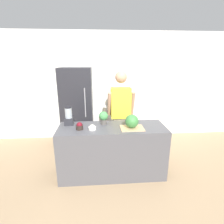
# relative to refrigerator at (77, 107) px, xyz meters

# --- Properties ---
(ground_plane) EXTENTS (14.00, 14.00, 0.00)m
(ground_plane) POSITION_rel_refrigerator_xyz_m (0.71, -1.58, -0.90)
(ground_plane) COLOR tan
(wall_back) EXTENTS (8.00, 0.06, 2.60)m
(wall_back) POSITION_rel_refrigerator_xyz_m (0.71, 0.37, 0.40)
(wall_back) COLOR white
(wall_back) RESTS_ON ground_plane
(counter_island) EXTENTS (1.79, 0.63, 0.88)m
(counter_island) POSITION_rel_refrigerator_xyz_m (0.71, -1.27, -0.46)
(counter_island) COLOR #4C4C51
(counter_island) RESTS_ON ground_plane
(refrigerator) EXTENTS (0.70, 0.67, 1.79)m
(refrigerator) POSITION_rel_refrigerator_xyz_m (0.00, 0.00, 0.00)
(refrigerator) COLOR #232328
(refrigerator) RESTS_ON ground_plane
(person) EXTENTS (0.52, 0.27, 1.75)m
(person) POSITION_rel_refrigerator_xyz_m (0.93, -0.66, 0.02)
(person) COLOR gray
(person) RESTS_ON ground_plane
(cutting_board) EXTENTS (0.37, 0.28, 0.01)m
(cutting_board) POSITION_rel_refrigerator_xyz_m (1.03, -1.36, -0.01)
(cutting_board) COLOR tan
(cutting_board) RESTS_ON counter_island
(watermelon) EXTENTS (0.22, 0.22, 0.22)m
(watermelon) POSITION_rel_refrigerator_xyz_m (1.02, -1.36, 0.11)
(watermelon) COLOR #3D7F3D
(watermelon) RESTS_ON cutting_board
(bowl_cherries) EXTENTS (0.11, 0.11, 0.12)m
(bowl_cherries) POSITION_rel_refrigerator_xyz_m (0.18, -1.34, 0.04)
(bowl_cherries) COLOR #2D231E
(bowl_cherries) RESTS_ON counter_island
(bowl_cream) EXTENTS (0.12, 0.12, 0.09)m
(bowl_cream) POSITION_rel_refrigerator_xyz_m (0.39, -1.36, 0.02)
(bowl_cream) COLOR white
(bowl_cream) RESTS_ON counter_island
(blender) EXTENTS (0.15, 0.15, 0.32)m
(blender) POSITION_rel_refrigerator_xyz_m (-0.02, -1.09, 0.12)
(blender) COLOR #28282D
(blender) RESTS_ON counter_island
(potted_plant) EXTENTS (0.15, 0.15, 0.23)m
(potted_plant) POSITION_rel_refrigerator_xyz_m (0.58, -1.13, 0.11)
(potted_plant) COLOR #514C47
(potted_plant) RESTS_ON counter_island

